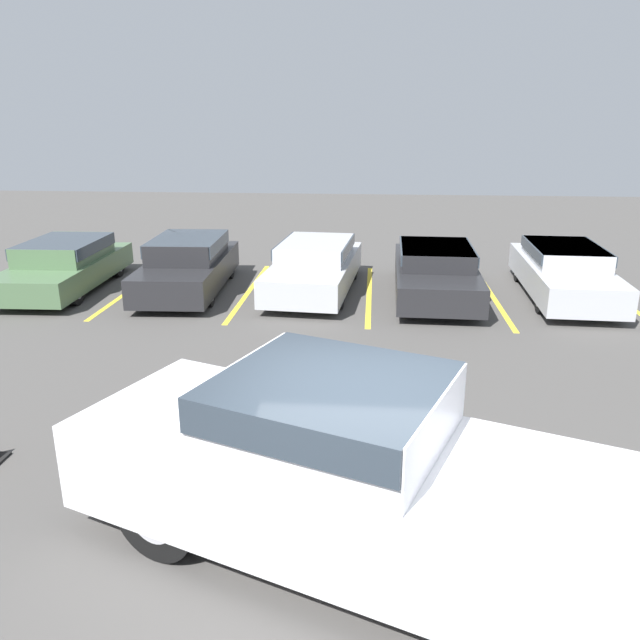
{
  "coord_description": "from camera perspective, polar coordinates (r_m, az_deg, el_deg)",
  "views": [
    {
      "loc": [
        -0.08,
        -4.85,
        4.04
      ],
      "look_at": [
        -0.88,
        4.45,
        1.0
      ],
      "focal_mm": 35.0,
      "sensor_mm": 36.0,
      "label": 1
    }
  ],
  "objects": [
    {
      "name": "stall_stripe_f",
      "position": [
        16.12,
        25.76,
        1.72
      ],
      "size": [
        0.12,
        5.31,
        0.01
      ],
      "primitive_type": "cube",
      "color": "yellow",
      "rests_on": "ground_plane"
    },
    {
      "name": "stall_stripe_a",
      "position": [
        17.44,
        -25.7,
        2.86
      ],
      "size": [
        0.12,
        5.31,
        0.01
      ],
      "primitive_type": "cube",
      "color": "yellow",
      "rests_on": "ground_plane"
    },
    {
      "name": "wheel_stop_curb",
      "position": [
        18.05,
        -1.45,
        5.35
      ],
      "size": [
        1.74,
        0.2,
        0.14
      ],
      "primitive_type": "cube",
      "color": "#B7B2A8",
      "rests_on": "ground_plane"
    },
    {
      "name": "parked_sedan_e",
      "position": [
        15.68,
        21.38,
        4.32
      ],
      "size": [
        1.89,
        4.84,
        1.22
      ],
      "rotation": [
        0.0,
        0.0,
        -1.61
      ],
      "color": "#B7BABF",
      "rests_on": "ground_plane"
    },
    {
      "name": "stall_stripe_e",
      "position": [
        15.32,
        15.51,
        2.1
      ],
      "size": [
        0.12,
        5.31,
        0.01
      ],
      "primitive_type": "cube",
      "color": "yellow",
      "rests_on": "ground_plane"
    },
    {
      "name": "parked_sedan_b",
      "position": [
        15.43,
        -11.95,
        5.11
      ],
      "size": [
        1.91,
        4.53,
        1.3
      ],
      "rotation": [
        0.0,
        0.0,
        -1.53
      ],
      "color": "#232326",
      "rests_on": "ground_plane"
    },
    {
      "name": "ground_plane",
      "position": [
        6.31,
        4.84,
        -21.83
      ],
      "size": [
        60.0,
        60.0,
        0.0
      ],
      "primitive_type": "plane",
      "color": "#4C4947"
    },
    {
      "name": "parked_sedan_d",
      "position": [
        14.92,
        10.5,
        4.57
      ],
      "size": [
        1.94,
        4.73,
        1.18
      ],
      "rotation": [
        0.0,
        0.0,
        -1.59
      ],
      "color": "#232326",
      "rests_on": "ground_plane"
    },
    {
      "name": "parked_sedan_a",
      "position": [
        16.5,
        -22.28,
        4.82
      ],
      "size": [
        1.94,
        4.6,
        1.2
      ],
      "rotation": [
        0.0,
        0.0,
        -1.54
      ],
      "color": "#4C6B47",
      "rests_on": "ground_plane"
    },
    {
      "name": "parked_sedan_c",
      "position": [
        15.09,
        -0.45,
        5.08
      ],
      "size": [
        2.14,
        4.77,
        1.21
      ],
      "rotation": [
        0.0,
        0.0,
        -1.65
      ],
      "color": "#B7BABF",
      "rests_on": "ground_plane"
    },
    {
      "name": "stall_stripe_d",
      "position": [
        15.05,
        4.51,
        2.43
      ],
      "size": [
        0.12,
        5.31,
        0.01
      ],
      "primitive_type": "cube",
      "color": "yellow",
      "rests_on": "ground_plane"
    },
    {
      "name": "pickup_truck",
      "position": [
        5.98,
        3.68,
        -13.74
      ],
      "size": [
        5.99,
        3.93,
        1.79
      ],
      "rotation": [
        0.0,
        0.0,
        -0.37
      ],
      "color": "silver",
      "rests_on": "ground_plane"
    },
    {
      "name": "stall_stripe_c",
      "position": [
        15.34,
        -6.48,
        2.68
      ],
      "size": [
        0.12,
        5.31,
        0.01
      ],
      "primitive_type": "cube",
      "color": "yellow",
      "rests_on": "ground_plane"
    },
    {
      "name": "stall_stripe_b",
      "position": [
        16.16,
        -16.71,
        2.81
      ],
      "size": [
        0.12,
        5.31,
        0.01
      ],
      "primitive_type": "cube",
      "color": "yellow",
      "rests_on": "ground_plane"
    }
  ]
}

